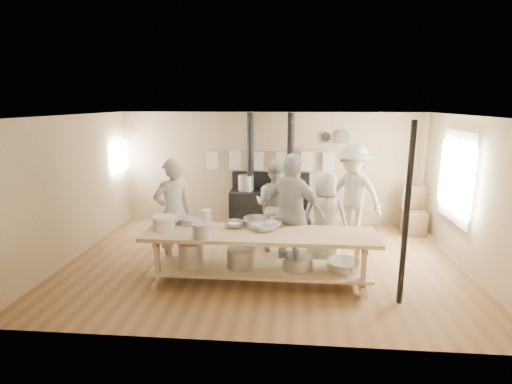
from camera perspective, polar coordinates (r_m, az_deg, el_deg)
ground at (r=7.34m, az=1.08°, el=-9.87°), size 7.00×7.00×0.00m
room_shell at (r=6.88m, az=1.14°, el=2.70°), size 7.00×7.00×7.00m
window_right at (r=8.07m, az=26.88°, el=1.92°), size 0.09×1.50×1.65m
left_opening at (r=9.67m, az=-18.94°, el=4.79°), size 0.00×0.90×0.90m
stove at (r=9.19m, az=1.96°, el=-1.78°), size 1.90×0.75×2.60m
towel_rail at (r=9.26m, az=2.14°, el=4.92°), size 3.00×0.04×0.47m
back_wall_shelf at (r=9.29m, az=11.31°, el=7.44°), size 0.63×0.14×0.32m
prep_table at (r=6.32m, az=0.46°, el=-8.64°), size 3.60×0.90×0.85m
support_post at (r=5.85m, az=20.69°, el=-3.21°), size 0.08×0.08×2.60m
cook_far_left at (r=7.07m, az=-11.72°, el=-2.89°), size 0.82×0.80×1.90m
cook_left at (r=7.63m, az=2.82°, el=-1.97°), size 1.07×0.98×1.78m
cook_center at (r=7.15m, az=9.82°, el=-3.59°), size 0.94×0.75×1.67m
cook_right at (r=6.71m, az=5.24°, el=-3.02°), size 1.27×1.01×2.01m
cook_by_window at (r=8.42m, az=13.62°, el=-0.11°), size 1.48×1.37×2.01m
chair at (r=9.36m, az=21.59°, el=-3.79°), size 0.52×0.52×1.03m
bowl_white_a at (r=6.78m, az=-12.43°, el=-4.00°), size 0.53×0.53×0.11m
bowl_steel_a at (r=6.44m, az=-3.10°, el=-4.64°), size 0.45×0.45×0.10m
bowl_white_b at (r=6.33m, az=1.21°, el=-4.93°), size 0.59×0.59×0.11m
bowl_steel_b at (r=6.49m, az=2.26°, el=-4.44°), size 0.51×0.51×0.12m
roasting_pan at (r=6.68m, az=-8.99°, el=-4.21°), size 0.47×0.40×0.09m
mixing_bowl_large at (r=6.50m, az=0.12°, el=-4.29°), size 0.56×0.56×0.14m
bucket_galv at (r=5.98m, az=-7.93°, el=-5.55°), size 0.28×0.28×0.22m
deep_bowl_enamel at (r=6.48m, az=-12.99°, el=-4.32°), size 0.39×0.39×0.21m
pitcher at (r=6.60m, az=-7.09°, el=-3.60°), size 0.21×0.21×0.25m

